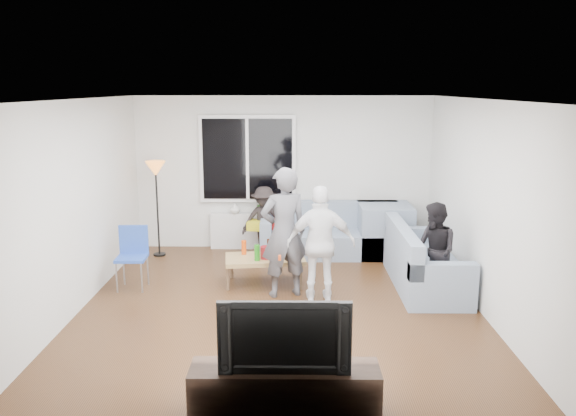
{
  "coord_description": "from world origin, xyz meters",
  "views": [
    {
      "loc": [
        0.17,
        -6.93,
        2.75
      ],
      "look_at": [
        0.1,
        0.6,
        1.15
      ],
      "focal_mm": 35.82,
      "sensor_mm": 36.0,
      "label": 1
    }
  ],
  "objects_px": {
    "sofa_right_section": "(426,257)",
    "coffee_table": "(265,271)",
    "spectator_right": "(435,251)",
    "spectator_back": "(264,221)",
    "side_chair": "(132,259)",
    "tv_console": "(285,391)",
    "floor_lamp": "(157,209)",
    "sofa_back_section": "(331,230)",
    "television": "(285,333)",
    "player_left": "(284,233)",
    "player_right": "(321,244)"
  },
  "relations": [
    {
      "from": "sofa_back_section",
      "to": "tv_console",
      "type": "relative_size",
      "value": 1.44
    },
    {
      "from": "sofa_back_section",
      "to": "spectator_back",
      "type": "relative_size",
      "value": 2.01
    },
    {
      "from": "side_chair",
      "to": "tv_console",
      "type": "height_order",
      "value": "side_chair"
    },
    {
      "from": "sofa_right_section",
      "to": "player_left",
      "type": "height_order",
      "value": "player_left"
    },
    {
      "from": "side_chair",
      "to": "television",
      "type": "relative_size",
      "value": 0.79
    },
    {
      "from": "floor_lamp",
      "to": "spectator_right",
      "type": "xyz_separation_m",
      "value": [
        4.07,
        -1.92,
        -0.14
      ]
    },
    {
      "from": "spectator_back",
      "to": "television",
      "type": "relative_size",
      "value": 1.05
    },
    {
      "from": "spectator_right",
      "to": "coffee_table",
      "type": "bearing_deg",
      "value": -119.56
    },
    {
      "from": "side_chair",
      "to": "sofa_right_section",
      "type": "bearing_deg",
      "value": -0.56
    },
    {
      "from": "television",
      "to": "player_left",
      "type": "bearing_deg",
      "value": 91.0
    },
    {
      "from": "player_left",
      "to": "floor_lamp",
      "type": "bearing_deg",
      "value": -59.24
    },
    {
      "from": "floor_lamp",
      "to": "tv_console",
      "type": "relative_size",
      "value": 0.97
    },
    {
      "from": "side_chair",
      "to": "tv_console",
      "type": "xyz_separation_m",
      "value": [
        2.15,
        -3.11,
        -0.21
      ]
    },
    {
      "from": "player_right",
      "to": "spectator_back",
      "type": "bearing_deg",
      "value": -68.57
    },
    {
      "from": "side_chair",
      "to": "spectator_right",
      "type": "bearing_deg",
      "value": -6.99
    },
    {
      "from": "spectator_back",
      "to": "player_right",
      "type": "bearing_deg",
      "value": -79.14
    },
    {
      "from": "spectator_back",
      "to": "floor_lamp",
      "type": "bearing_deg",
      "value": 171.69
    },
    {
      "from": "tv_console",
      "to": "spectator_right",
      "type": "bearing_deg",
      "value": 55.52
    },
    {
      "from": "sofa_right_section",
      "to": "coffee_table",
      "type": "xyz_separation_m",
      "value": [
        -2.25,
        0.06,
        -0.22
      ]
    },
    {
      "from": "sofa_right_section",
      "to": "floor_lamp",
      "type": "relative_size",
      "value": 1.28
    },
    {
      "from": "side_chair",
      "to": "player_right",
      "type": "distance_m",
      "value": 2.63
    },
    {
      "from": "sofa_back_section",
      "to": "tv_console",
      "type": "bearing_deg",
      "value": -98.23
    },
    {
      "from": "floor_lamp",
      "to": "television",
      "type": "xyz_separation_m",
      "value": [
        2.15,
        -4.71,
        -0.03
      ]
    },
    {
      "from": "sofa_right_section",
      "to": "spectator_back",
      "type": "xyz_separation_m",
      "value": [
        -2.33,
        1.55,
        0.15
      ]
    },
    {
      "from": "floor_lamp",
      "to": "spectator_right",
      "type": "bearing_deg",
      "value": -25.23
    },
    {
      "from": "spectator_right",
      "to": "spectator_back",
      "type": "xyz_separation_m",
      "value": [
        -2.33,
        2.0,
        -0.07
      ]
    },
    {
      "from": "sofa_back_section",
      "to": "coffee_table",
      "type": "xyz_separation_m",
      "value": [
        -1.02,
        -1.46,
        -0.22
      ]
    },
    {
      "from": "sofa_back_section",
      "to": "television",
      "type": "height_order",
      "value": "television"
    },
    {
      "from": "player_left",
      "to": "spectator_back",
      "type": "distance_m",
      "value": 1.98
    },
    {
      "from": "spectator_back",
      "to": "tv_console",
      "type": "bearing_deg",
      "value": -96.27
    },
    {
      "from": "sofa_right_section",
      "to": "player_right",
      "type": "distance_m",
      "value": 1.62
    },
    {
      "from": "coffee_table",
      "to": "tv_console",
      "type": "height_order",
      "value": "tv_console"
    },
    {
      "from": "sofa_right_section",
      "to": "television",
      "type": "bearing_deg",
      "value": 149.45
    },
    {
      "from": "coffee_table",
      "to": "player_left",
      "type": "height_order",
      "value": "player_left"
    },
    {
      "from": "spectator_back",
      "to": "player_left",
      "type": "bearing_deg",
      "value": -90.55
    },
    {
      "from": "side_chair",
      "to": "player_left",
      "type": "relative_size",
      "value": 0.5
    },
    {
      "from": "coffee_table",
      "to": "spectator_back",
      "type": "distance_m",
      "value": 1.54
    },
    {
      "from": "coffee_table",
      "to": "floor_lamp",
      "type": "bearing_deg",
      "value": 142.44
    },
    {
      "from": "sofa_back_section",
      "to": "side_chair",
      "type": "height_order",
      "value": "side_chair"
    },
    {
      "from": "spectator_back",
      "to": "tv_console",
      "type": "height_order",
      "value": "spectator_back"
    },
    {
      "from": "player_right",
      "to": "tv_console",
      "type": "distance_m",
      "value": 2.81
    },
    {
      "from": "floor_lamp",
      "to": "player_right",
      "type": "distance_m",
      "value": 3.26
    },
    {
      "from": "spectator_back",
      "to": "side_chair",
      "type": "bearing_deg",
      "value": -147.05
    },
    {
      "from": "sofa_right_section",
      "to": "spectator_right",
      "type": "height_order",
      "value": "spectator_right"
    },
    {
      "from": "side_chair",
      "to": "spectator_right",
      "type": "relative_size",
      "value": 0.67
    },
    {
      "from": "coffee_table",
      "to": "floor_lamp",
      "type": "height_order",
      "value": "floor_lamp"
    },
    {
      "from": "coffee_table",
      "to": "spectator_right",
      "type": "bearing_deg",
      "value": -12.95
    },
    {
      "from": "coffee_table",
      "to": "spectator_right",
      "type": "distance_m",
      "value": 2.35
    },
    {
      "from": "sofa_back_section",
      "to": "side_chair",
      "type": "distance_m",
      "value": 3.29
    },
    {
      "from": "spectator_right",
      "to": "tv_console",
      "type": "height_order",
      "value": "spectator_right"
    }
  ]
}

